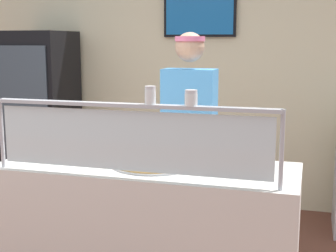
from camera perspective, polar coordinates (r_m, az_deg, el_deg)
shop_rear_unit at (r=5.06m, az=5.73°, el=6.06°), size 6.22×0.13×2.70m
serving_counter at (r=3.12m, az=-2.46°, el=-13.13°), size 1.82×0.68×0.95m
sneeze_guard at (r=2.65m, az=-4.53°, el=-0.54°), size 1.65×0.06×0.41m
pizza_tray at (r=2.97m, az=-1.68°, el=-4.28°), size 0.52×0.52×0.04m
pizza_server at (r=2.94m, az=-1.68°, el=-3.97°), size 0.11×0.29×0.01m
parmesan_shaker at (r=2.58m, az=-2.10°, el=3.50°), size 0.06×0.06×0.10m
pepper_flake_shaker at (r=2.52m, az=2.72°, el=3.19°), size 0.07×0.07×0.08m
worker_figure at (r=3.55m, az=2.55°, el=-1.28°), size 0.41×0.50×1.76m
drink_fridge at (r=5.34m, az=-14.67°, el=1.03°), size 0.65×0.65×1.80m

